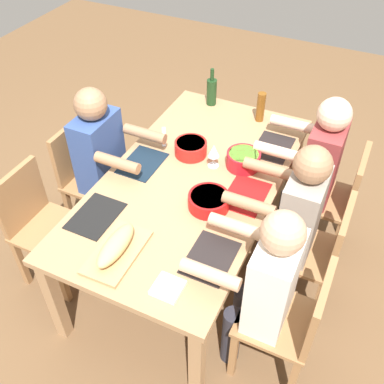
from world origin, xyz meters
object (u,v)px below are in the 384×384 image
at_px(serving_bowl_salad, 243,159).
at_px(beer_bottle, 261,107).
at_px(diner_near_center, 293,216).
at_px(chair_far_center, 87,173).
at_px(serving_bowl_pasta, 209,200).
at_px(wine_bottle, 212,91).
at_px(chair_near_center, 317,250).
at_px(serving_bowl_greens, 191,147).
at_px(bread_loaf, 116,245).
at_px(diner_near_right, 315,164).
at_px(cutting_board, 117,252).
at_px(chair_far_left, 39,221).
at_px(dining_table, 192,188).
at_px(wine_glass, 214,152).
at_px(chair_near_left, 293,320).
at_px(chair_near_right, 336,196).
at_px(napkin_stack, 168,288).
at_px(diner_near_left, 264,283).
at_px(diner_far_center, 105,157).

xyz_separation_m(serving_bowl_salad, beer_bottle, (0.55, 0.08, 0.05)).
bearing_deg(diner_near_center, chair_far_center, 90.00).
relative_size(serving_bowl_pasta, wine_bottle, 0.83).
distance_m(chair_far_center, wine_bottle, 1.11).
bearing_deg(serving_bowl_salad, chair_near_center, -113.03).
relative_size(serving_bowl_greens, bread_loaf, 0.67).
bearing_deg(diner_near_right, cutting_board, 148.70).
bearing_deg(chair_near_center, diner_near_right, 19.14).
height_order(diner_near_right, serving_bowl_greens, diner_near_right).
height_order(chair_far_left, diner_near_center, diner_near_center).
bearing_deg(dining_table, chair_far_left, 122.26).
bearing_deg(wine_glass, chair_near_left, -132.45).
distance_m(chair_near_center, serving_bowl_greens, 1.03).
bearing_deg(cutting_board, chair_far_center, 46.20).
distance_m(chair_near_right, beer_bottle, 0.82).
relative_size(chair_near_center, serving_bowl_greens, 3.98).
relative_size(beer_bottle, napkin_stack, 1.57).
bearing_deg(serving_bowl_greens, cutting_board, -178.92).
bearing_deg(wine_glass, chair_far_center, 100.92).
distance_m(serving_bowl_salad, beer_bottle, 0.56).
distance_m(diner_near_left, bread_loaf, 0.78).
xyz_separation_m(chair_near_right, diner_near_center, (-0.53, 0.18, 0.21)).
distance_m(diner_near_right, serving_bowl_salad, 0.51).
xyz_separation_m(serving_bowl_salad, cutting_board, (-0.96, 0.34, -0.05)).
relative_size(dining_table, cutting_board, 4.81).
height_order(chair_near_right, diner_far_center, diner_far_center).
bearing_deg(chair_near_left, wine_glass, 47.55).
xyz_separation_m(chair_near_left, napkin_stack, (-0.27, 0.59, 0.27)).
relative_size(diner_near_right, cutting_board, 3.00).
relative_size(serving_bowl_salad, serving_bowl_pasta, 0.90).
xyz_separation_m(diner_near_center, serving_bowl_greens, (0.23, 0.77, 0.10)).
bearing_deg(serving_bowl_greens, chair_near_left, -128.35).
xyz_separation_m(serving_bowl_greens, beer_bottle, (0.58, -0.28, 0.06)).
height_order(bread_loaf, wine_bottle, wine_bottle).
height_order(diner_near_right, chair_far_left, diner_near_right).
relative_size(diner_near_right, chair_far_center, 1.41).
distance_m(diner_near_center, diner_near_left, 0.53).
relative_size(diner_near_right, diner_near_left, 1.00).
bearing_deg(wine_bottle, diner_far_center, 154.72).
xyz_separation_m(diner_near_center, serving_bowl_salad, (0.25, 0.41, 0.10)).
bearing_deg(chair_near_center, diner_near_left, 160.86).
xyz_separation_m(wine_bottle, napkin_stack, (-1.66, -0.49, -0.10)).
bearing_deg(wine_bottle, chair_near_right, -107.22).
bearing_deg(serving_bowl_pasta, napkin_stack, -174.98).
relative_size(diner_near_right, serving_bowl_greens, 5.62).
relative_size(cutting_board, napkin_stack, 2.86).
bearing_deg(diner_near_left, cutting_board, 103.45).
relative_size(diner_near_center, beer_bottle, 5.45).
xyz_separation_m(diner_near_right, chair_far_left, (-1.06, 1.49, -0.21)).
xyz_separation_m(chair_near_center, cutting_board, (-0.71, 0.94, 0.27)).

